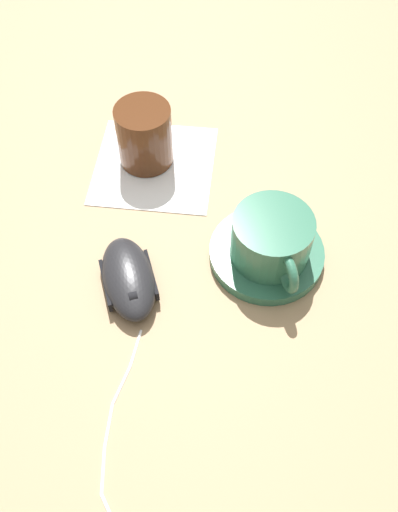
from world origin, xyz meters
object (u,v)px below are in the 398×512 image
object	(u,v)px
drinking_glass	(144,135)
computer_mouse	(128,278)
coffee_cup	(272,239)
saucer	(266,253)

from	to	relation	value
drinking_glass	computer_mouse	bearing A→B (deg)	-5.26
coffee_cup	drinking_glass	bearing A→B (deg)	-139.66
saucer	drinking_glass	bearing A→B (deg)	-139.21
drinking_glass	saucer	bearing A→B (deg)	40.79
computer_mouse	saucer	bearing A→B (deg)	101.60
saucer	computer_mouse	world-z (taller)	computer_mouse
drinking_glass	coffee_cup	bearing A→B (deg)	40.34
saucer	computer_mouse	bearing A→B (deg)	-78.40
coffee_cup	drinking_glass	world-z (taller)	drinking_glass
coffee_cup	drinking_glass	xyz separation A→B (m)	(-0.16, -0.14, 0.00)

